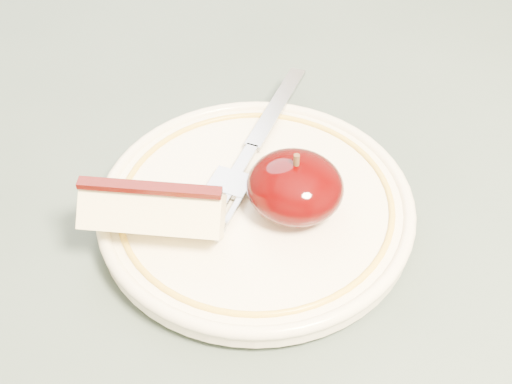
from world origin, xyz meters
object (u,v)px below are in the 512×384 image
at_px(apple_half, 295,187).
at_px(table, 173,289).
at_px(fork, 252,148).
at_px(plate, 256,206).

bearing_deg(apple_half, table, -164.35).
xyz_separation_m(apple_half, fork, (-0.05, 0.04, -0.01)).
bearing_deg(table, apple_half, 15.65).
relative_size(plate, fork, 1.13).
height_order(table, apple_half, apple_half).
height_order(plate, apple_half, apple_half).
bearing_deg(fork, table, 146.20).
height_order(plate, fork, fork).
distance_m(plate, apple_half, 0.04).
height_order(table, fork, fork).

